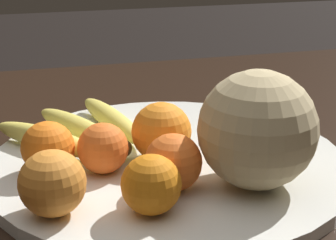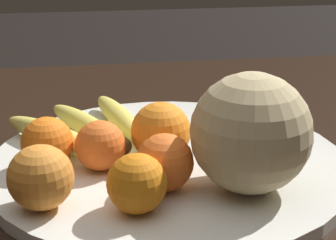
{
  "view_description": "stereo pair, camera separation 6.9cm",
  "coord_description": "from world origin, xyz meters",
  "px_view_note": "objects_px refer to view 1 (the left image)",
  "views": [
    {
      "loc": [
        -0.2,
        -0.62,
        1.05
      ],
      "look_at": [
        -0.03,
        0.01,
        0.82
      ],
      "focal_mm": 60.0,
      "sensor_mm": 36.0,
      "label": 1
    },
    {
      "loc": [
        -0.13,
        -0.64,
        1.05
      ],
      "look_at": [
        -0.03,
        0.01,
        0.82
      ],
      "focal_mm": 60.0,
      "sensor_mm": 36.0,
      "label": 2
    }
  ],
  "objects_px": {
    "orange_back_right": "(103,148)",
    "orange_back_left": "(151,185)",
    "banana_bunch": "(82,129)",
    "orange_top_small": "(48,149)",
    "melon": "(257,130)",
    "orange_mid_center": "(52,183)",
    "orange_front_right": "(161,131)",
    "kitchen_table": "(189,232)",
    "orange_front_left": "(173,162)",
    "fruit_bowl": "(168,162)"
  },
  "relations": [
    {
      "from": "melon",
      "to": "orange_top_small",
      "type": "bearing_deg",
      "value": 157.92
    },
    {
      "from": "orange_back_right",
      "to": "orange_front_left",
      "type": "bearing_deg",
      "value": -43.97
    },
    {
      "from": "fruit_bowl",
      "to": "orange_back_right",
      "type": "relative_size",
      "value": 7.44
    },
    {
      "from": "orange_top_small",
      "to": "orange_back_right",
      "type": "bearing_deg",
      "value": -10.24
    },
    {
      "from": "fruit_bowl",
      "to": "orange_top_small",
      "type": "relative_size",
      "value": 7.15
    },
    {
      "from": "kitchen_table",
      "to": "banana_bunch",
      "type": "height_order",
      "value": "banana_bunch"
    },
    {
      "from": "fruit_bowl",
      "to": "orange_front_right",
      "type": "distance_m",
      "value": 0.05
    },
    {
      "from": "fruit_bowl",
      "to": "orange_top_small",
      "type": "height_order",
      "value": "orange_top_small"
    },
    {
      "from": "orange_front_left",
      "to": "orange_front_right",
      "type": "bearing_deg",
      "value": 84.47
    },
    {
      "from": "orange_back_left",
      "to": "orange_mid_center",
      "type": "bearing_deg",
      "value": 166.61
    },
    {
      "from": "banana_bunch",
      "to": "orange_back_right",
      "type": "bearing_deg",
      "value": 158.53
    },
    {
      "from": "orange_front_left",
      "to": "orange_back_right",
      "type": "bearing_deg",
      "value": 136.03
    },
    {
      "from": "orange_front_left",
      "to": "orange_mid_center",
      "type": "height_order",
      "value": "orange_mid_center"
    },
    {
      "from": "orange_top_small",
      "to": "melon",
      "type": "bearing_deg",
      "value": -22.08
    },
    {
      "from": "orange_back_left",
      "to": "fruit_bowl",
      "type": "bearing_deg",
      "value": 67.64
    },
    {
      "from": "kitchen_table",
      "to": "orange_back_right",
      "type": "bearing_deg",
      "value": -172.31
    },
    {
      "from": "orange_front_right",
      "to": "orange_mid_center",
      "type": "bearing_deg",
      "value": -143.68
    },
    {
      "from": "orange_back_right",
      "to": "orange_top_small",
      "type": "relative_size",
      "value": 0.96
    },
    {
      "from": "orange_front_right",
      "to": "orange_top_small",
      "type": "xyz_separation_m",
      "value": [
        -0.14,
        -0.01,
        -0.01
      ]
    },
    {
      "from": "orange_back_left",
      "to": "orange_front_right",
      "type": "bearing_deg",
      "value": 70.93
    },
    {
      "from": "orange_mid_center",
      "to": "orange_front_right",
      "type": "bearing_deg",
      "value": 36.32
    },
    {
      "from": "orange_back_right",
      "to": "orange_top_small",
      "type": "height_order",
      "value": "orange_top_small"
    },
    {
      "from": "orange_mid_center",
      "to": "orange_back_right",
      "type": "distance_m",
      "value": 0.11
    },
    {
      "from": "melon",
      "to": "orange_back_left",
      "type": "xyz_separation_m",
      "value": [
        -0.13,
        -0.03,
        -0.04
      ]
    },
    {
      "from": "orange_back_right",
      "to": "orange_back_left",
      "type": "bearing_deg",
      "value": -73.81
    },
    {
      "from": "melon",
      "to": "orange_mid_center",
      "type": "distance_m",
      "value": 0.23
    },
    {
      "from": "orange_front_right",
      "to": "orange_back_left",
      "type": "distance_m",
      "value": 0.13
    },
    {
      "from": "melon",
      "to": "orange_front_right",
      "type": "bearing_deg",
      "value": 131.32
    },
    {
      "from": "banana_bunch",
      "to": "kitchen_table",
      "type": "bearing_deg",
      "value": -154.1
    },
    {
      "from": "orange_top_small",
      "to": "kitchen_table",
      "type": "bearing_deg",
      "value": 1.31
    },
    {
      "from": "orange_mid_center",
      "to": "banana_bunch",
      "type": "bearing_deg",
      "value": 74.58
    },
    {
      "from": "banana_bunch",
      "to": "orange_top_small",
      "type": "bearing_deg",
      "value": 124.58
    },
    {
      "from": "orange_back_right",
      "to": "orange_top_small",
      "type": "distance_m",
      "value": 0.06
    },
    {
      "from": "orange_front_left",
      "to": "melon",
      "type": "bearing_deg",
      "value": -8.51
    },
    {
      "from": "orange_back_left",
      "to": "banana_bunch",
      "type": "bearing_deg",
      "value": 101.29
    },
    {
      "from": "melon",
      "to": "orange_mid_center",
      "type": "relative_size",
      "value": 1.93
    },
    {
      "from": "fruit_bowl",
      "to": "banana_bunch",
      "type": "xyz_separation_m",
      "value": [
        -0.1,
        0.09,
        0.02
      ]
    },
    {
      "from": "banana_bunch",
      "to": "orange_front_right",
      "type": "relative_size",
      "value": 3.04
    },
    {
      "from": "fruit_bowl",
      "to": "orange_front_left",
      "type": "distance_m",
      "value": 0.1
    },
    {
      "from": "orange_front_left",
      "to": "kitchen_table",
      "type": "bearing_deg",
      "value": 60.22
    },
    {
      "from": "melon",
      "to": "orange_front_left",
      "type": "xyz_separation_m",
      "value": [
        -0.09,
        0.01,
        -0.03
      ]
    },
    {
      "from": "kitchen_table",
      "to": "orange_back_left",
      "type": "xyz_separation_m",
      "value": [
        -0.08,
        -0.12,
        0.14
      ]
    },
    {
      "from": "melon",
      "to": "orange_back_right",
      "type": "height_order",
      "value": "melon"
    },
    {
      "from": "melon",
      "to": "orange_back_left",
      "type": "relative_size",
      "value": 2.13
    },
    {
      "from": "orange_back_left",
      "to": "orange_back_right",
      "type": "relative_size",
      "value": 1.03
    },
    {
      "from": "fruit_bowl",
      "to": "orange_front_left",
      "type": "height_order",
      "value": "orange_front_left"
    },
    {
      "from": "banana_bunch",
      "to": "orange_front_left",
      "type": "xyz_separation_m",
      "value": [
        0.08,
        -0.17,
        0.02
      ]
    },
    {
      "from": "orange_front_right",
      "to": "fruit_bowl",
      "type": "bearing_deg",
      "value": 20.07
    },
    {
      "from": "banana_bunch",
      "to": "orange_back_right",
      "type": "relative_size",
      "value": 3.72
    },
    {
      "from": "banana_bunch",
      "to": "orange_front_right",
      "type": "distance_m",
      "value": 0.13
    }
  ]
}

